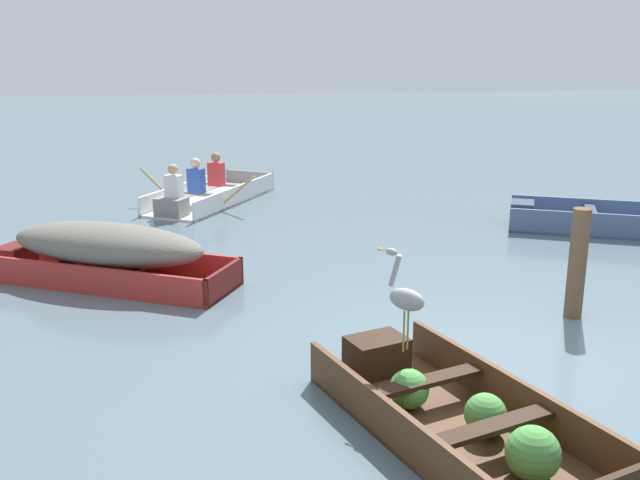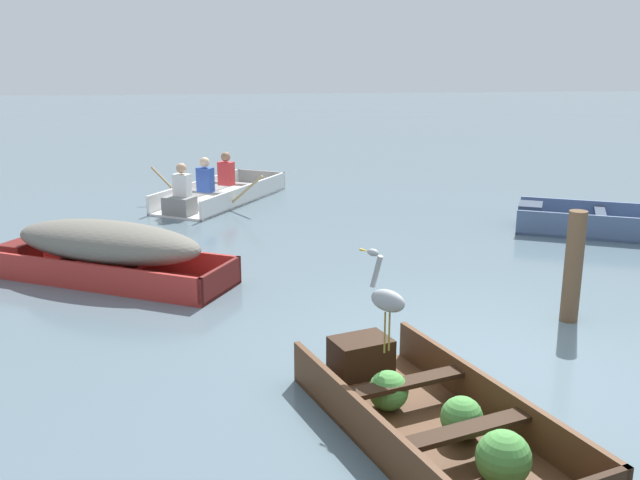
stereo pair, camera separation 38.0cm
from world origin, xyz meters
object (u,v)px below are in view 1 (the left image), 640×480
Objects in this scene: heron_on_dinghy at (405,296)px; mooring_post at (577,264)px; skiff_slate_blue_near_moored at (615,223)px; dinghy_dark_varnish_foreground at (455,415)px; skiff_red_mid_moored at (105,250)px; rowboat_white_with_crew at (206,194)px.

heron_on_dinghy is 0.70× the size of mooring_post.
dinghy_dark_varnish_foreground is at bearing -129.62° from skiff_slate_blue_near_moored.
mooring_post is at bearing 32.65° from heron_on_dinghy.
skiff_red_mid_moored is 5.47m from mooring_post.
skiff_red_mid_moored is 4.46m from heron_on_dinghy.
mooring_post is (3.90, -6.34, 0.39)m from rowboat_white_with_crew.
skiff_slate_blue_near_moored is 7.04m from rowboat_white_with_crew.
rowboat_white_with_crew is 3.87× the size of heron_on_dinghy.
heron_on_dinghy is at bearing -50.61° from skiff_red_mid_moored.
skiff_red_mid_moored is 3.88× the size of heron_on_dinghy.
dinghy_dark_varnish_foreground is at bearing -134.33° from mooring_post.
dinghy_dark_varnish_foreground is 0.87× the size of skiff_red_mid_moored.
skiff_red_mid_moored is 1.00× the size of rowboat_white_with_crew.
dinghy_dark_varnish_foreground reaches higher than skiff_slate_blue_near_moored.
heron_on_dinghy reaches higher than dinghy_dark_varnish_foreground.
skiff_slate_blue_near_moored is at bearing 45.46° from heron_on_dinghy.
heron_on_dinghy is at bearing 109.35° from dinghy_dark_varnish_foreground.
heron_on_dinghy is (2.82, -3.43, 0.46)m from skiff_red_mid_moored.
rowboat_white_with_crew is 8.00m from heron_on_dinghy.
rowboat_white_with_crew is (-1.84, 8.45, 0.06)m from dinghy_dark_varnish_foreground.
mooring_post is (-2.48, -3.38, 0.47)m from skiff_slate_blue_near_moored.
skiff_slate_blue_near_moored is 1.13× the size of rowboat_white_with_crew.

